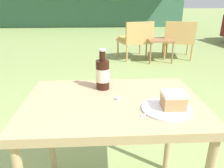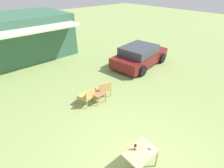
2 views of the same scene
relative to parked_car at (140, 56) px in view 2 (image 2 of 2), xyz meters
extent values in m
plane|color=#8CA35B|center=(-5.39, -4.64, -0.60)|extent=(60.00, 60.00, 0.00)
cube|color=silver|center=(-6.29, 3.68, 1.64)|extent=(8.57, 1.20, 0.12)
cube|color=maroon|center=(0.05, 0.01, -0.14)|extent=(4.03, 2.33, 0.60)
cube|color=#383D47|center=(-0.14, -0.02, 0.40)|extent=(2.31, 1.94, 0.47)
cylinder|color=black|center=(1.09, 1.10, -0.30)|extent=(0.63, 0.28, 0.61)
cylinder|color=black|center=(1.35, -0.75, -0.30)|extent=(0.63, 0.28, 0.61)
cylinder|color=black|center=(-1.25, 0.76, -0.30)|extent=(0.63, 0.28, 0.61)
cylinder|color=black|center=(-0.99, -1.08, -0.30)|extent=(0.63, 0.28, 0.61)
cylinder|color=tan|center=(-4.56, -0.81, -0.44)|extent=(0.04, 0.04, 0.33)
cylinder|color=tan|center=(-5.07, -0.96, -0.44)|extent=(0.04, 0.04, 0.33)
cylinder|color=tan|center=(-4.42, -1.29, -0.44)|extent=(0.04, 0.04, 0.33)
cylinder|color=tan|center=(-4.93, -1.43, -0.44)|extent=(0.04, 0.04, 0.33)
cube|color=tan|center=(-4.75, -1.12, -0.24)|extent=(0.71, 0.69, 0.06)
cube|color=tan|center=(-4.68, -1.36, -0.02)|extent=(0.57, 0.21, 0.37)
cube|color=gold|center=(-4.75, -1.12, -0.19)|extent=(0.64, 0.59, 0.05)
cylinder|color=tan|center=(-3.52, -0.94, -0.44)|extent=(0.04, 0.04, 0.33)
cylinder|color=tan|center=(-4.04, -0.83, -0.44)|extent=(0.04, 0.04, 0.33)
cylinder|color=tan|center=(-3.62, -1.42, -0.44)|extent=(0.04, 0.04, 0.33)
cylinder|color=tan|center=(-4.14, -1.31, -0.44)|extent=(0.04, 0.04, 0.33)
cube|color=tan|center=(-3.83, -1.12, -0.24)|extent=(0.68, 0.66, 0.06)
cube|color=tan|center=(-3.88, -1.37, -0.02)|extent=(0.58, 0.17, 0.37)
cube|color=#996B42|center=(-4.29, -1.40, -0.18)|extent=(0.48, 0.45, 0.03)
cylinder|color=#996B42|center=(-4.50, -1.60, -0.40)|extent=(0.03, 0.03, 0.41)
cylinder|color=#996B42|center=(-4.07, -1.60, -0.40)|extent=(0.03, 0.03, 0.41)
cylinder|color=#996B42|center=(-4.50, -1.20, -0.40)|extent=(0.03, 0.03, 0.41)
cylinder|color=#996B42|center=(-4.07, -1.20, -0.40)|extent=(0.03, 0.03, 0.41)
cube|color=tan|center=(-5.39, -4.64, 0.07)|extent=(0.88, 0.61, 0.04)
cylinder|color=tan|center=(-4.99, -4.91, -0.27)|extent=(0.04, 0.04, 0.66)
cylinder|color=tan|center=(-5.79, -4.38, -0.27)|extent=(0.04, 0.04, 0.66)
cylinder|color=tan|center=(-4.99, -4.38, -0.27)|extent=(0.04, 0.04, 0.66)
cylinder|color=white|center=(-5.16, -4.75, 0.10)|extent=(0.23, 0.23, 0.01)
cube|color=tan|center=(-5.13, -4.75, 0.13)|extent=(0.10, 0.09, 0.06)
cube|color=silver|center=(-5.13, -4.75, 0.17)|extent=(0.10, 0.09, 0.02)
cylinder|color=black|center=(-5.44, -4.48, 0.17)|extent=(0.07, 0.07, 0.16)
cylinder|color=black|center=(-5.44, -4.48, 0.28)|extent=(0.03, 0.03, 0.05)
cylinder|color=silver|center=(-5.44, -4.48, 0.31)|extent=(0.04, 0.04, 0.01)
cylinder|color=beige|center=(-5.44, -4.48, 0.17)|extent=(0.08, 0.08, 0.07)
cube|color=silver|center=(-5.20, -4.77, 0.10)|extent=(0.18, 0.09, 0.01)
cylinder|color=silver|center=(-5.37, -4.63, 0.10)|extent=(0.03, 0.03, 0.01)
camera|label=1|loc=(-5.45, -5.62, 0.57)|focal=35.00mm
camera|label=2|loc=(-7.97, -6.39, 3.97)|focal=28.00mm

